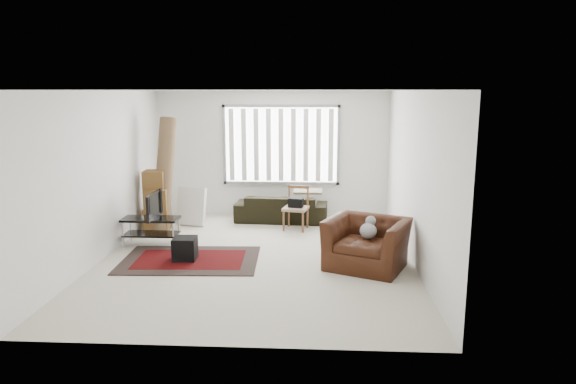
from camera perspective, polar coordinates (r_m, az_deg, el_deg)
name	(u,v)px	position (r m, az deg, el deg)	size (l,w,h in m)	color
room	(261,148)	(8.63, -3.00, 4.95)	(6.00, 6.02, 2.71)	beige
persian_rug	(190,260)	(8.51, -10.81, -7.41)	(2.23, 1.53, 0.02)	black
tv_stand	(151,225)	(9.40, -14.98, -3.60)	(0.99, 0.44, 0.49)	black
tv	(150,205)	(9.32, -15.09, -1.42)	(0.80, 0.10, 0.46)	black
subwoofer	(185,248)	(8.47, -11.38, -6.17)	(0.36, 0.36, 0.36)	black
moving_boxes	(156,203)	(10.32, -14.41, -1.16)	(0.51, 0.48, 1.18)	brown
white_flatpack	(191,206)	(10.60, -10.69, -1.58)	(0.61, 0.09, 0.77)	silver
rolled_rug	(165,174)	(10.30, -13.55, 1.98)	(0.33, 0.33, 2.19)	brown
sofa	(281,204)	(10.75, -0.74, -1.33)	(1.90, 0.82, 0.73)	black
side_chair	(296,206)	(10.08, 0.90, -1.56)	(0.54, 0.54, 0.85)	#877058
armchair	(367,240)	(8.02, 8.76, -5.26)	(1.49, 1.41, 0.87)	#37180B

